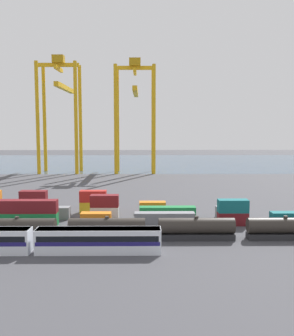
% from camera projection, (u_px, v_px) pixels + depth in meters
% --- Properties ---
extents(ground_plane, '(420.00, 420.00, 0.00)m').
position_uv_depth(ground_plane, '(108.00, 189.00, 124.16)').
color(ground_plane, '#424247').
extents(harbour_water, '(400.00, 110.00, 0.01)m').
position_uv_depth(harbour_water, '(123.00, 162.00, 217.53)').
color(harbour_water, '#384C60').
rests_on(harbour_water, ground_plane).
extents(passenger_train, '(40.08, 3.14, 3.90)m').
position_uv_depth(passenger_train, '(33.00, 240.00, 60.82)').
color(passenger_train, silver).
rests_on(passenger_train, ground_plane).
extents(freight_tank_row, '(76.13, 2.73, 4.19)m').
position_uv_depth(freight_tank_row, '(196.00, 229.00, 68.19)').
color(freight_tank_row, '#232326').
rests_on(freight_tank_row, ground_plane).
extents(shipping_container_2, '(12.10, 2.44, 2.60)m').
position_uv_depth(shipping_container_2, '(27.00, 219.00, 77.91)').
color(shipping_container_2, '#197538').
rests_on(shipping_container_2, ground_plane).
extents(shipping_container_3, '(12.10, 2.44, 2.60)m').
position_uv_depth(shipping_container_3, '(27.00, 206.00, 77.63)').
color(shipping_container_3, maroon).
rests_on(shipping_container_3, shipping_container_2).
extents(shipping_container_4, '(6.04, 2.44, 2.60)m').
position_uv_depth(shipping_container_4, '(96.00, 219.00, 78.05)').
color(shipping_container_4, orange).
rests_on(shipping_container_4, ground_plane).
extents(shipping_container_5, '(12.10, 2.44, 2.60)m').
position_uv_depth(shipping_container_5, '(165.00, 219.00, 78.20)').
color(shipping_container_5, slate).
rests_on(shipping_container_5, ground_plane).
extents(shipping_container_6, '(6.04, 2.44, 2.60)m').
position_uv_depth(shipping_container_6, '(233.00, 219.00, 78.35)').
color(shipping_container_6, maroon).
rests_on(shipping_container_6, ground_plane).
extents(shipping_container_7, '(6.04, 2.44, 2.60)m').
position_uv_depth(shipping_container_7, '(233.00, 206.00, 78.08)').
color(shipping_container_7, '#146066').
rests_on(shipping_container_7, shipping_container_6).
extents(shipping_container_12, '(12.10, 2.44, 2.60)m').
position_uv_depth(shipping_container_12, '(42.00, 213.00, 83.57)').
color(shipping_container_12, slate).
rests_on(shipping_container_12, ground_plane).
extents(shipping_container_13, '(6.04, 2.44, 2.60)m').
position_uv_depth(shipping_container_13, '(105.00, 213.00, 83.72)').
color(shipping_container_13, silver).
rests_on(shipping_container_13, ground_plane).
extents(shipping_container_14, '(6.04, 2.44, 2.60)m').
position_uv_depth(shipping_container_14, '(105.00, 201.00, 83.44)').
color(shipping_container_14, maroon).
rests_on(shipping_container_14, shipping_container_13).
extents(shipping_container_15, '(12.10, 2.44, 2.60)m').
position_uv_depth(shipping_container_15, '(167.00, 213.00, 83.86)').
color(shipping_container_15, '#197538').
rests_on(shipping_container_15, ground_plane).
extents(shipping_container_16, '(6.04, 2.44, 2.60)m').
position_uv_depth(shipping_container_16, '(230.00, 212.00, 84.01)').
color(shipping_container_16, slate).
rests_on(shipping_container_16, ground_plane).
extents(shipping_container_19, '(6.04, 2.44, 2.60)m').
position_uv_depth(shipping_container_19, '(34.00, 207.00, 89.18)').
color(shipping_container_19, silver).
rests_on(shipping_container_19, ground_plane).
extents(shipping_container_20, '(6.04, 2.44, 2.60)m').
position_uv_depth(shipping_container_20, '(33.00, 196.00, 88.91)').
color(shipping_container_20, maroon).
rests_on(shipping_container_20, shipping_container_19).
extents(shipping_container_21, '(6.04, 2.44, 2.60)m').
position_uv_depth(shipping_container_21, '(93.00, 207.00, 89.33)').
color(shipping_container_21, gold).
rests_on(shipping_container_21, ground_plane).
extents(shipping_container_22, '(6.04, 2.44, 2.60)m').
position_uv_depth(shipping_container_22, '(93.00, 196.00, 89.06)').
color(shipping_container_22, '#AD211C').
rests_on(shipping_container_22, shipping_container_21).
extents(shipping_container_23, '(6.04, 2.44, 2.60)m').
position_uv_depth(shipping_container_23, '(152.00, 207.00, 89.48)').
color(shipping_container_23, orange).
rests_on(shipping_container_23, ground_plane).
extents(gantry_crane_west, '(17.50, 38.51, 49.85)m').
position_uv_depth(gantry_crane_west, '(61.00, 102.00, 168.70)').
color(gantry_crane_west, gold).
rests_on(gantry_crane_west, ground_plane).
extents(gantry_crane_central, '(17.48, 37.99, 48.68)m').
position_uv_depth(gantry_crane_central, '(135.00, 104.00, 169.15)').
color(gantry_crane_central, gold).
rests_on(gantry_crane_central, ground_plane).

